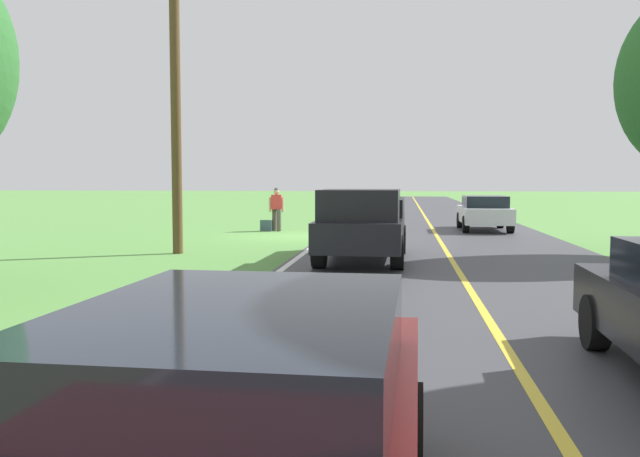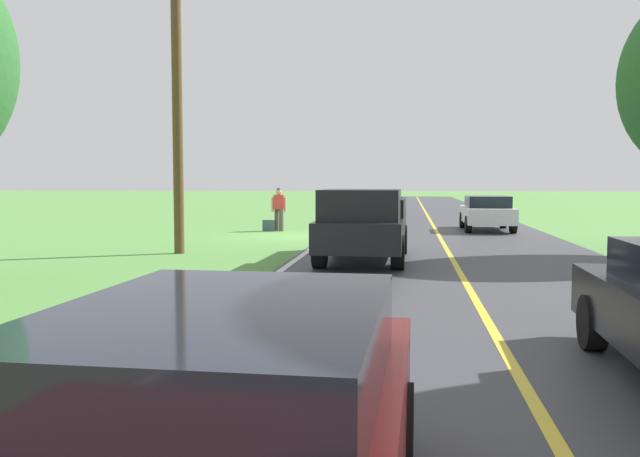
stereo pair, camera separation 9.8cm
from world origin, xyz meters
The scene contains 10 objects.
ground_plane centered at (0.00, 0.00, 0.00)m, with size 200.00×200.00×0.00m, color #568E42.
road_surface centered at (-5.07, 0.00, 0.00)m, with size 8.33×120.00×0.00m, color #3D3D42.
lane_edge_line centered at (-1.08, 0.00, 0.01)m, with size 0.16×117.60×0.00m, color silver.
lane_centre_line centered at (-5.07, 0.00, 0.01)m, with size 0.14×117.60×0.00m, color gold.
hitchhiker_walking centered at (1.20, -2.32, 0.98)m, with size 0.62×0.51×1.75m.
suitcase_carried centered at (1.62, -2.23, 0.22)m, with size 0.20×0.46×0.44m, color #384C56.
pickup_truck_passing centered at (-2.82, 7.29, 0.97)m, with size 2.17×5.43×1.82m.
sedan_near_oncoming centered at (-7.11, -3.69, 0.75)m, with size 1.95×4.41×1.41m.
sedan_ahead_same_lane centered at (-2.96, 20.75, 0.75)m, with size 2.01×4.44×1.41m.
utility_pole_roadside centered at (2.40, 6.10, 4.06)m, with size 0.28×0.28×8.11m, color brown.
Camera 1 is at (-3.80, 23.90, 2.04)m, focal length 37.33 mm.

